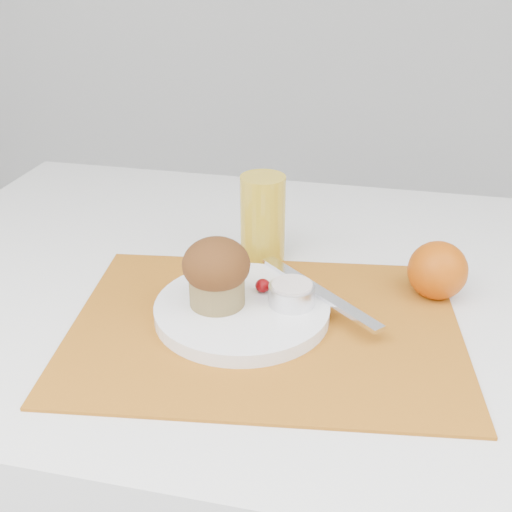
% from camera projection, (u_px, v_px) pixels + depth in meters
% --- Properties ---
extents(table, '(1.20, 0.80, 0.75)m').
position_uv_depth(table, '(283.00, 476.00, 1.08)').
color(table, white).
rests_on(table, ground).
extents(placemat, '(0.52, 0.41, 0.00)m').
position_uv_depth(placemat, '(265.00, 327.00, 0.80)').
color(placemat, '#AE6218').
rests_on(placemat, table).
extents(plate, '(0.24, 0.24, 0.02)m').
position_uv_depth(plate, '(242.00, 310.00, 0.82)').
color(plate, white).
rests_on(plate, placemat).
extents(ramekin, '(0.06, 0.06, 0.03)m').
position_uv_depth(ramekin, '(292.00, 295.00, 0.81)').
color(ramekin, silver).
rests_on(ramekin, plate).
extents(cream, '(0.06, 0.06, 0.01)m').
position_uv_depth(cream, '(292.00, 286.00, 0.80)').
color(cream, silver).
rests_on(cream, ramekin).
extents(raspberry_near, '(0.02, 0.02, 0.02)m').
position_uv_depth(raspberry_near, '(263.00, 286.00, 0.83)').
color(raspberry_near, '#550204').
rests_on(raspberry_near, plate).
extents(raspberry_far, '(0.02, 0.02, 0.02)m').
position_uv_depth(raspberry_far, '(281.00, 292.00, 0.82)').
color(raspberry_far, '#5C0203').
rests_on(raspberry_far, plate).
extents(butter_knife, '(0.18, 0.16, 0.01)m').
position_uv_depth(butter_knife, '(318.00, 291.00, 0.83)').
color(butter_knife, silver).
rests_on(butter_knife, plate).
extents(orange, '(0.08, 0.08, 0.08)m').
position_uv_depth(orange, '(438.00, 270.00, 0.85)').
color(orange, '#BF4F06').
rests_on(orange, table).
extents(juice_glass, '(0.07, 0.07, 0.13)m').
position_uv_depth(juice_glass, '(263.00, 219.00, 0.94)').
color(juice_glass, gold).
rests_on(juice_glass, table).
extents(muffin, '(0.08, 0.08, 0.09)m').
position_uv_depth(muffin, '(216.00, 272.00, 0.79)').
color(muffin, olive).
rests_on(muffin, plate).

